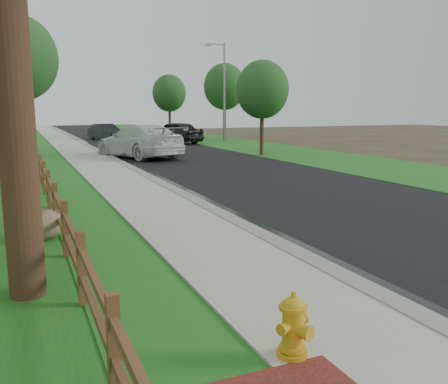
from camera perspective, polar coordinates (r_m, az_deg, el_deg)
name	(u,v)px	position (r m, az deg, el deg)	size (l,w,h in m)	color
ground	(432,347)	(6.33, 23.70, -16.75)	(120.00, 120.00, 0.00)	#35281D
road	(136,143)	(39.86, -10.55, 5.87)	(8.00, 90.00, 0.02)	black
curb	(83,143)	(39.13, -16.58, 5.63)	(0.40, 90.00, 0.12)	gray
wet_gutter	(88,144)	(39.18, -16.07, 5.60)	(0.50, 90.00, 0.00)	black
sidewalk	(66,144)	(39.00, -18.48, 5.50)	(2.20, 90.00, 0.10)	#A5A18F
grass_strip	(40,145)	(38.88, -21.28, 5.29)	(1.60, 90.00, 0.06)	#1B601E
verge_far	(213,140)	(41.94, -1.28, 6.25)	(6.00, 90.00, 0.04)	#1B601E
ranch_fence	(60,213)	(10.40, -19.16, -2.46)	(0.12, 16.92, 1.10)	#53361B
fire_hydrant	(293,327)	(5.37, 8.33, -15.76)	(0.48, 0.39, 0.74)	#C58917
white_suv	(139,141)	(27.38, -10.17, 6.04)	(2.60, 6.39, 1.85)	silver
dark_car_mid	(175,132)	(38.22, -5.96, 7.14)	(2.06, 5.11, 1.74)	black
dark_car_far	(106,132)	(43.80, -14.02, 7.04)	(1.50, 4.30, 1.42)	black
streetlight	(223,87)	(39.52, -0.15, 12.55)	(1.84, 0.45, 7.99)	gray
boulder	(38,225)	(10.72, -21.49, -3.72)	(1.04, 0.78, 0.70)	brown
tree_near_right	(262,90)	(28.35, 4.63, 12.17)	(3.09, 3.09, 5.56)	#3B2418
tree_mid_left	(18,58)	(32.49, -23.49, 14.54)	(4.69, 4.69, 8.38)	#3B2418
tree_mid_right	(225,87)	(42.80, 0.07, 12.54)	(3.70, 3.70, 6.70)	#3B2418
tree_far_right	(169,93)	(47.81, -6.60, 11.72)	(3.29, 3.29, 6.07)	#3B2418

